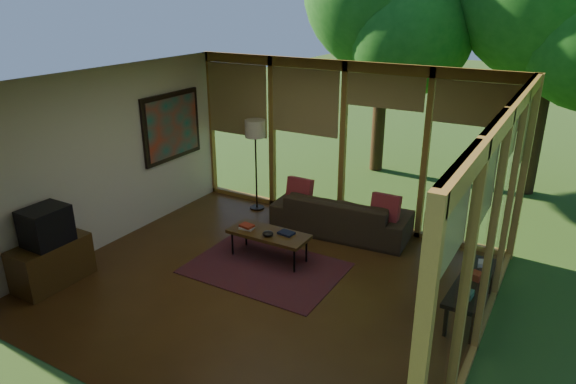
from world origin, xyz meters
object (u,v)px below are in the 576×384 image
Objects in this scene: media_cabinet at (52,263)px; floor_lamp at (255,134)px; television at (46,226)px; sofa at (341,215)px; side_console at (459,280)px; coffee_table at (269,235)px.

floor_lamp reaches higher than media_cabinet.
television is at bearing -104.72° from floor_lamp.
sofa reaches higher than side_console.
coffee_table is at bearing 43.31° from media_cabinet.
side_console is (2.71, 0.04, 0.02)m from coffee_table.
floor_lamp reaches higher than side_console.
floor_lamp is 4.30m from side_console.
media_cabinet is 3.84m from floor_lamp.
side_console is (4.85, 2.08, -0.44)m from television.
sofa is 1.57× the size of side_console.
coffee_table is (2.14, 2.04, -0.46)m from television.
coffee_table is 0.86× the size of side_console.
media_cabinet is at bearing -136.69° from coffee_table.
media_cabinet reaches higher than coffee_table.
floor_lamp is at bearing 75.28° from television.
media_cabinet is 1.82× the size of television.
coffee_table is (-0.55, -1.34, 0.07)m from sofa.
sofa is at bearing 67.73° from coffee_table.
floor_lamp reaches higher than sofa.
floor_lamp is 1.18× the size of side_console.
sofa is at bearing -5.54° from floor_lamp.
floor_lamp is at bearing 128.58° from coffee_table.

